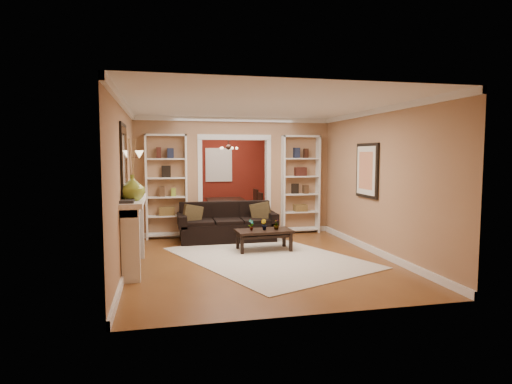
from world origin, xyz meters
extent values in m
plane|color=brown|center=(0.00, 0.00, 0.00)|extent=(8.00, 8.00, 0.00)
plane|color=white|center=(0.00, 0.00, 2.70)|extent=(8.00, 8.00, 0.00)
plane|color=#A97D59|center=(0.00, 4.00, 1.35)|extent=(8.00, 0.00, 8.00)
plane|color=#A97D59|center=(0.00, -4.00, 1.35)|extent=(8.00, 0.00, 8.00)
plane|color=#A97D59|center=(-2.25, 0.00, 1.35)|extent=(0.00, 8.00, 8.00)
plane|color=#A97D59|center=(2.25, 0.00, 1.35)|extent=(0.00, 8.00, 8.00)
cube|color=#A97D59|center=(0.00, 1.20, 1.35)|extent=(4.50, 0.15, 2.70)
cube|color=maroon|center=(0.00, 3.97, 1.32)|extent=(4.44, 0.04, 2.64)
cube|color=#8CA5CC|center=(0.00, 3.93, 1.55)|extent=(0.78, 0.03, 0.98)
cube|color=beige|center=(0.18, -1.22, 0.01)|extent=(3.67, 4.22, 0.01)
cube|color=black|center=(-0.29, 0.45, 0.41)|extent=(2.09, 0.90, 0.82)
cube|color=brown|center=(-1.03, 0.43, 0.60)|extent=(0.42, 0.24, 0.40)
cube|color=brown|center=(0.46, 0.43, 0.61)|extent=(0.43, 0.31, 0.43)
cube|color=black|center=(0.26, -0.64, 0.20)|extent=(1.10, 0.64, 0.40)
imported|color=#336626|center=(0.01, -0.64, 0.51)|extent=(0.14, 0.13, 0.21)
imported|color=#336626|center=(0.26, -0.64, 0.51)|extent=(0.14, 0.15, 0.21)
imported|color=#336626|center=(0.51, -0.64, 0.50)|extent=(0.15, 0.15, 0.19)
cube|color=white|center=(-1.55, 1.03, 1.15)|extent=(0.90, 0.30, 2.30)
cube|color=white|center=(1.55, 1.03, 1.15)|extent=(0.90, 0.30, 2.30)
cube|color=white|center=(-2.09, -1.50, 0.58)|extent=(0.32, 1.70, 1.16)
imported|color=olive|center=(-2.09, -1.84, 1.36)|extent=(0.49, 0.49, 0.39)
cube|color=silver|center=(-2.23, -1.50, 1.80)|extent=(0.03, 0.95, 1.10)
cube|color=#FFE0A5|center=(-2.15, 0.55, 1.83)|extent=(0.18, 0.18, 0.22)
cube|color=black|center=(2.21, -1.00, 1.55)|extent=(0.04, 0.85, 1.05)
imported|color=black|center=(0.08, 2.59, 0.32)|extent=(1.82, 1.02, 0.64)
cube|color=black|center=(-0.47, 2.29, 0.39)|extent=(0.40, 0.40, 0.77)
cube|color=black|center=(0.63, 2.29, 0.44)|extent=(0.51, 0.51, 0.89)
cube|color=black|center=(-0.47, 2.89, 0.43)|extent=(0.43, 0.43, 0.86)
cube|color=black|center=(0.63, 2.89, 0.46)|extent=(0.60, 0.60, 0.93)
cube|color=#3F251C|center=(0.00, 2.70, 2.02)|extent=(0.50, 0.50, 0.30)
camera|label=1|loc=(-1.66, -8.57, 1.87)|focal=30.00mm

